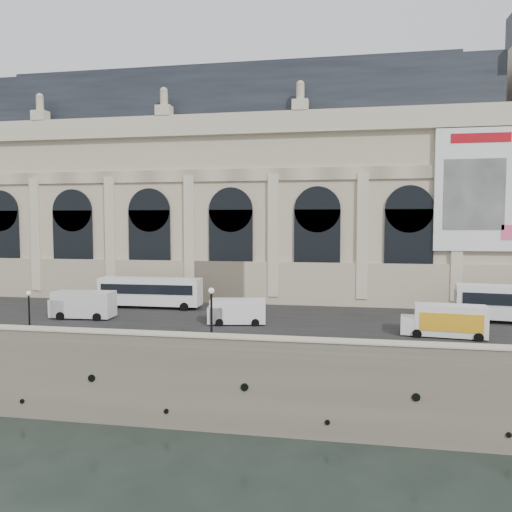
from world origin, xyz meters
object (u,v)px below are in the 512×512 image
at_px(box_truck, 445,321).
at_px(lamp_right, 211,318).
at_px(van_b, 80,305).
at_px(lamp_left, 29,314).
at_px(van_c, 234,312).
at_px(bus_left, 150,291).

bearing_deg(box_truck, lamp_right, -160.16).
xyz_separation_m(van_b, box_truck, (34.09, -2.13, -0.03)).
height_order(lamp_left, lamp_right, lamp_right).
relative_size(van_c, box_truck, 0.81).
relative_size(van_c, lamp_right, 1.22).
xyz_separation_m(van_c, lamp_right, (0.14, -8.62, 1.07)).
bearing_deg(bus_left, lamp_left, -107.93).
xyz_separation_m(lamp_left, lamp_right, (15.98, -0.85, 0.37)).
height_order(box_truck, lamp_left, lamp_left).
distance_m(lamp_left, lamp_right, 16.01).
bearing_deg(lamp_left, bus_left, 72.07).
xyz_separation_m(bus_left, box_truck, (29.52, -8.93, -0.52)).
relative_size(lamp_left, lamp_right, 0.84).
distance_m(bus_left, box_truck, 30.85).
bearing_deg(van_c, box_truck, -6.25).
height_order(bus_left, box_truck, bus_left).
distance_m(box_truck, lamp_right, 19.46).
relative_size(van_c, lamp_left, 1.46).
bearing_deg(box_truck, van_b, 176.42).
bearing_deg(box_truck, van_c, 173.75).
relative_size(box_truck, lamp_right, 1.51).
height_order(bus_left, lamp_left, lamp_left).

